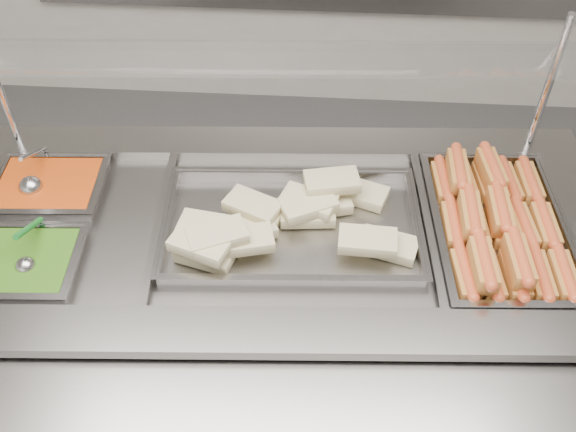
# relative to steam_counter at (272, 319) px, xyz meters

# --- Properties ---
(steam_counter) EXTENTS (2.04, 0.99, 0.95)m
(steam_counter) POSITION_rel_steam_counter_xyz_m (0.00, 0.00, 0.00)
(steam_counter) COLOR gray
(steam_counter) RESTS_ON ground
(tray_rail) EXTENTS (1.92, 0.50, 0.06)m
(tray_rail) POSITION_rel_steam_counter_xyz_m (0.03, -0.54, 0.43)
(tray_rail) COLOR gray
(tray_rail) RESTS_ON steam_counter
(sneeze_guard) EXTENTS (1.76, 0.41, 0.47)m
(sneeze_guard) POSITION_rel_steam_counter_xyz_m (-0.01, 0.23, 0.86)
(sneeze_guard) COLOR silver
(sneeze_guard) RESTS_ON steam_counter
(pan_hotdogs) EXTENTS (0.39, 0.60, 0.11)m
(pan_hotdogs) POSITION_rel_steam_counter_xyz_m (0.66, 0.04, 0.43)
(pan_hotdogs) COLOR gray
(pan_hotdogs) RESTS_ON steam_counter
(pan_wraps) EXTENTS (0.74, 0.46, 0.07)m
(pan_wraps) POSITION_rel_steam_counter_xyz_m (0.06, 0.00, 0.45)
(pan_wraps) COLOR gray
(pan_wraps) RESTS_ON steam_counter
(pan_beans) EXTENTS (0.33, 0.27, 0.11)m
(pan_beans) POSITION_rel_steam_counter_xyz_m (-0.69, 0.11, 0.43)
(pan_beans) COLOR gray
(pan_beans) RESTS_ON steam_counter
(pan_peas) EXTENTS (0.33, 0.27, 0.11)m
(pan_peas) POSITION_rel_steam_counter_xyz_m (-0.67, -0.19, 0.43)
(pan_peas) COLOR gray
(pan_peas) RESTS_ON steam_counter
(hotdogs_in_buns) EXTENTS (0.35, 0.56, 0.12)m
(hotdogs_in_buns) POSITION_rel_steam_counter_xyz_m (0.65, 0.04, 0.48)
(hotdogs_in_buns) COLOR #AE6D24
(hotdogs_in_buns) RESTS_ON pan_hotdogs
(tortilla_wraps) EXTENTS (0.69, 0.43, 0.10)m
(tortilla_wraps) POSITION_rel_steam_counter_xyz_m (0.03, -0.01, 0.49)
(tortilla_wraps) COLOR tan
(tortilla_wraps) RESTS_ON pan_wraps
(ladle) EXTENTS (0.07, 0.21, 0.15)m
(ladle) POSITION_rel_steam_counter_xyz_m (-0.73, 0.10, 0.49)
(ladle) COLOR #A8A8AD
(ladle) RESTS_ON pan_beans
(serving_spoon) EXTENTS (0.06, 0.19, 0.14)m
(serving_spoon) POSITION_rel_steam_counter_xyz_m (-0.64, -0.20, 0.49)
(serving_spoon) COLOR #A8A8AD
(serving_spoon) RESTS_ON pan_peas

